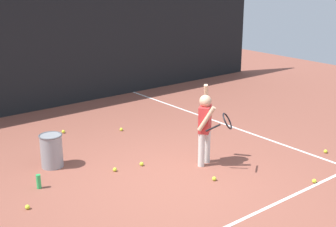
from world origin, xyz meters
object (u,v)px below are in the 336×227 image
(tennis_ball_3, at_px, (63,132))
(tennis_ball_7, at_px, (142,164))
(tennis_ball_6, at_px, (115,170))
(tennis_ball_4, at_px, (314,181))
(tennis_ball_1, at_px, (27,207))
(tennis_ball_8, at_px, (121,129))
(water_bottle, at_px, (39,182))
(tennis_ball_2, at_px, (326,151))
(tennis_player, at_px, (206,123))
(tennis_ball_5, at_px, (214,179))
(ball_hopper, at_px, (52,150))

(tennis_ball_3, distance_m, tennis_ball_7, 2.31)
(tennis_ball_6, bearing_deg, tennis_ball_4, -46.28)
(tennis_ball_1, bearing_deg, tennis_ball_3, 54.69)
(tennis_ball_8, bearing_deg, water_bottle, -149.54)
(tennis_ball_2, bearing_deg, tennis_ball_3, 129.41)
(tennis_ball_4, height_order, tennis_ball_8, same)
(tennis_ball_6, bearing_deg, water_bottle, 170.83)
(tennis_ball_2, height_order, tennis_ball_7, same)
(tennis_player, bearing_deg, tennis_ball_4, -98.81)
(tennis_ball_3, xyz_separation_m, tennis_ball_5, (0.85, -3.46, 0.00))
(ball_hopper, relative_size, tennis_ball_3, 8.52)
(tennis_ball_2, distance_m, tennis_ball_4, 1.33)
(tennis_ball_2, height_order, tennis_ball_3, same)
(tennis_ball_1, xyz_separation_m, tennis_ball_7, (2.07, 0.22, 0.00))
(ball_hopper, relative_size, tennis_ball_6, 8.52)
(tennis_ball_1, height_order, tennis_ball_8, same)
(tennis_ball_1, relative_size, tennis_ball_3, 1.00)
(tennis_ball_8, bearing_deg, tennis_ball_6, -126.05)
(tennis_ball_5, bearing_deg, tennis_ball_7, 115.37)
(ball_hopper, relative_size, water_bottle, 2.55)
(tennis_ball_1, relative_size, tennis_ball_2, 1.00)
(tennis_ball_1, bearing_deg, tennis_ball_2, -15.44)
(tennis_ball_1, height_order, tennis_ball_6, same)
(tennis_player, distance_m, tennis_ball_7, 1.27)
(tennis_ball_4, xyz_separation_m, tennis_ball_7, (-1.70, 2.18, 0.00))
(water_bottle, relative_size, tennis_ball_4, 3.33)
(ball_hopper, xyz_separation_m, tennis_ball_3, (0.88, 1.39, -0.26))
(tennis_ball_4, distance_m, tennis_ball_7, 2.77)
(tennis_ball_7, bearing_deg, tennis_player, -35.31)
(tennis_ball_3, xyz_separation_m, tennis_ball_6, (-0.18, -2.20, 0.00))
(tennis_ball_3, xyz_separation_m, tennis_ball_4, (1.99, -4.47, 0.00))
(tennis_player, xyz_separation_m, tennis_ball_2, (2.03, -0.98, -0.69))
(water_bottle, height_order, tennis_ball_3, water_bottle)
(tennis_ball_3, height_order, tennis_ball_5, same)
(ball_hopper, height_order, tennis_ball_7, ball_hopper)
(water_bottle, xyz_separation_m, tennis_ball_4, (3.38, -2.47, -0.08))
(tennis_ball_2, distance_m, tennis_ball_8, 3.95)
(tennis_ball_1, distance_m, tennis_ball_5, 2.79)
(tennis_ball_2, xyz_separation_m, tennis_ball_5, (-2.34, 0.43, 0.00))
(tennis_ball_4, distance_m, tennis_ball_8, 3.99)
(tennis_ball_4, bearing_deg, tennis_player, 117.97)
(tennis_player, relative_size, tennis_ball_4, 20.46)
(tennis_ball_3, bearing_deg, tennis_ball_2, -50.59)
(tennis_player, relative_size, tennis_ball_6, 20.46)
(ball_hopper, distance_m, tennis_ball_6, 1.11)
(tennis_ball_1, xyz_separation_m, tennis_ball_2, (4.97, -1.37, 0.00))
(tennis_ball_3, height_order, tennis_ball_4, same)
(tennis_ball_2, bearing_deg, tennis_ball_5, 169.70)
(tennis_ball_2, bearing_deg, water_bottle, 157.73)
(water_bottle, height_order, tennis_ball_4, water_bottle)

